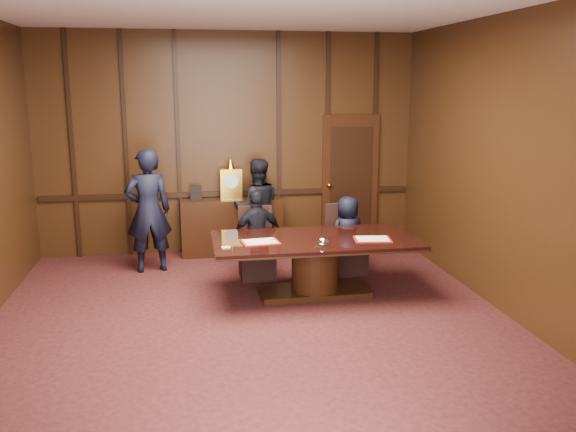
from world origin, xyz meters
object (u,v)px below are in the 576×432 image
object	(u,v)px
conference_table	(315,257)
witness_right	(257,208)
signatory_right	(348,235)
witness_left	(148,211)
sideboard	(232,224)
signatory_left	(257,235)

from	to	relation	value
conference_table	witness_right	distance (m)	2.02
witness_right	signatory_right	bearing A→B (deg)	133.21
witness_left	conference_table	bearing A→B (deg)	135.26
sideboard	witness_right	world-z (taller)	witness_right
conference_table	witness_left	bearing A→B (deg)	146.41
conference_table	signatory_left	xyz separation A→B (m)	(-0.65, 0.80, 0.12)
sideboard	signatory_right	world-z (taller)	sideboard
sideboard	signatory_left	world-z (taller)	sideboard
witness_left	signatory_right	bearing A→B (deg)	156.20
sideboard	witness_left	world-z (taller)	witness_left
sideboard	witness_right	size ratio (longest dim) A/B	1.02
conference_table	witness_right	bearing A→B (deg)	104.91
signatory_left	conference_table	bearing A→B (deg)	113.94
conference_table	sideboard	bearing A→B (deg)	112.60
signatory_left	witness_left	bearing A→B (deg)	-37.89
conference_table	signatory_right	bearing A→B (deg)	50.91
conference_table	witness_left	xyz separation A→B (m)	(-2.15, 1.43, 0.39)
signatory_right	witness_right	distance (m)	1.64
signatory_right	witness_left	bearing A→B (deg)	-28.08
witness_right	witness_left	bearing A→B (deg)	14.68
sideboard	signatory_left	size ratio (longest dim) A/B	1.27
conference_table	witness_left	distance (m)	2.61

